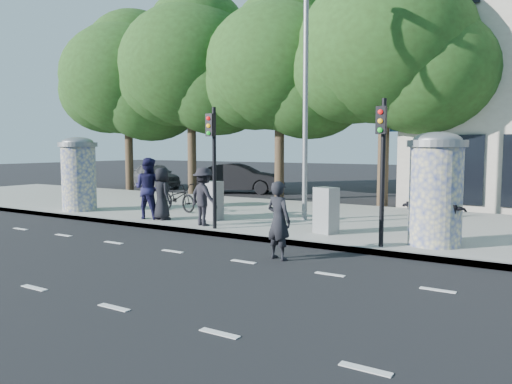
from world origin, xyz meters
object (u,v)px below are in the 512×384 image
Objects in this scene: ad_column_right at (436,186)px; bicycle at (177,197)px; street_lamp at (305,70)px; ped_c at (148,188)px; ped_d at (204,196)px; car_left at (155,175)px; man_road at (279,220)px; traffic_pole_far at (382,157)px; car_mid at (239,178)px; traffic_pole_near at (213,155)px; cabinet_left at (213,201)px; ped_a at (162,194)px; cabinet_right at (326,210)px; ad_column_left at (79,172)px; ped_f at (431,211)px.

ad_column_right is 1.38× the size of bicycle.
street_lamp reaches higher than ped_c.
car_left is at bearing -25.60° from ped_d.
man_road reaches higher than bicycle.
man_road is 0.39× the size of car_left.
car_mid is (-11.19, 10.74, -1.46)m from traffic_pole_far.
car_left is (-12.01, 10.58, -0.26)m from ped_d.
ped_d reaches higher than car_mid.
traffic_pole_near reaches higher than cabinet_left.
traffic_pole_far reaches higher than cabinet_left.
traffic_pole_near reaches higher than ped_d.
man_road is (-2.68, -2.70, -0.68)m from ad_column_right.
car_left is (-12.61, 10.92, -1.49)m from traffic_pole_near.
traffic_pole_near is 2.81m from ped_a.
car_left reaches higher than cabinet_left.
car_mid reaches higher than bicycle.
traffic_pole_far is at bearing -14.58° from cabinet_left.
street_lamp reaches higher than traffic_pole_far.
cabinet_right is 0.26× the size of car_mid.
cabinet_right is 18.45m from car_left.
traffic_pole_near is at bearing -6.11° from ad_column_left.
traffic_pole_far reaches higher than ped_f.
ad_column_right is 6.93m from cabinet_left.
car_mid is (6.22, -0.18, 0.03)m from car_left.
ped_a is 6.04m from man_road.
man_road is 0.37× the size of car_mid.
ped_d is at bearing -128.67° from street_lamp.
ad_column_right is 5.81m from street_lamp.
ped_a is 10.92m from car_mid.
cabinet_left is (1.90, 0.88, -0.37)m from ped_c.
traffic_pole_near is 0.42× the size of street_lamp.
ped_f is (6.35, 0.33, -0.03)m from ped_d.
ped_f is (5.75, 0.68, -1.25)m from traffic_pole_near.
ped_f is at bearing -161.21° from ped_d.
traffic_pole_near is 0.78× the size of car_left.
cabinet_left is (2.34, -1.01, 0.11)m from bicycle.
ped_f is 0.87× the size of bicycle.
ped_c is at bearing 170.51° from traffic_pole_near.
ped_c is (-8.78, -0.41, -0.41)m from ad_column_right.
car_mid is at bearing -28.62° from ped_f.
bicycle is at bearing -88.46° from ped_c.
ped_f reaches higher than cabinet_right.
ped_d is 0.36× the size of car_mid.
ped_d is at bearing -162.69° from ped_a.
man_road reaches higher than car_left.
cabinet_right is at bearing 177.32° from ad_column_right.
traffic_pole_far reaches higher than ad_column_left.
cabinet_left is at bearing 166.77° from traffic_pole_far.
ped_a reaches higher than man_road.
ped_a is 14.52m from car_left.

